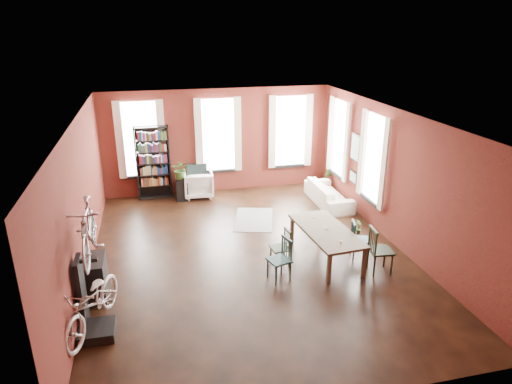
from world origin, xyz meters
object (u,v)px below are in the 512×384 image
object	(u,v)px
dining_chair_d	(360,240)
dining_chair_a	(279,260)
dining_chair_c	(381,250)
bookshelf	(153,163)
bicycle_floor	(89,280)
bike_trainer	(97,331)
cream_sofa	(329,190)
plant_stand	(182,189)
dining_table	(326,244)
console_table	(95,277)
dining_chair_b	(280,248)
white_armchair	(198,183)

from	to	relation	value
dining_chair_d	dining_chair_a	bearing A→B (deg)	117.47
dining_chair_c	bookshelf	xyz separation A→B (m)	(-4.53, 5.64, 0.59)
bicycle_floor	bike_trainer	bearing A→B (deg)	90.16
cream_sofa	plant_stand	distance (m)	4.37
bicycle_floor	dining_chair_a	bearing A→B (deg)	37.28
plant_stand	dining_chair_a	bearing A→B (deg)	-72.58
dining_chair_d	bookshelf	distance (m)	6.65
dining_table	cream_sofa	size ratio (longest dim) A/B	1.02
cream_sofa	console_table	size ratio (longest dim) A/B	2.60
dining_table	bicycle_floor	xyz separation A→B (m)	(-4.79, -1.67, 0.74)
cream_sofa	console_table	world-z (taller)	cream_sofa
bike_trainer	plant_stand	world-z (taller)	plant_stand
dining_chair_b	plant_stand	distance (m)	4.79
bike_trainer	plant_stand	distance (m)	6.37
dining_chair_a	plant_stand	xyz separation A→B (m)	(-1.58, 5.03, -0.12)
white_armchair	dining_table	bearing A→B (deg)	119.94
dining_chair_b	dining_chair_a	bearing A→B (deg)	-23.54
dining_chair_c	dining_chair_a	bearing A→B (deg)	91.17
dining_chair_a	dining_chair_d	world-z (taller)	dining_chair_a
bookshelf	dining_chair_b	bearing A→B (deg)	-62.50
dining_chair_b	dining_table	bearing A→B (deg)	86.82
dining_chair_a	white_armchair	size ratio (longest dim) A/B	1.03
white_armchair	bicycle_floor	xyz separation A→B (m)	(-2.47, -6.28, 0.66)
dining_chair_c	plant_stand	bearing A→B (deg)	41.91
dining_chair_b	dining_chair_d	size ratio (longest dim) A/B	0.96
bike_trainer	bicycle_floor	xyz separation A→B (m)	(-0.01, -0.01, 1.01)
dining_chair_c	cream_sofa	bearing A→B (deg)	0.07
bike_trainer	white_armchair	bearing A→B (deg)	68.49
dining_chair_d	bike_trainer	world-z (taller)	dining_chair_d
bike_trainer	console_table	distance (m)	1.33
dining_chair_d	cream_sofa	xyz separation A→B (m)	(0.55, 3.24, -0.03)
dining_table	bookshelf	world-z (taller)	bookshelf
dining_chair_c	dining_chair_d	world-z (taller)	dining_chair_c
white_armchair	console_table	world-z (taller)	white_armchair
dining_chair_c	console_table	size ratio (longest dim) A/B	1.27
white_armchair	bicycle_floor	bearing A→B (deg)	71.71
dining_chair_d	white_armchair	size ratio (longest dim) A/B	0.99
dining_table	plant_stand	xyz separation A→B (m)	(-2.84, 4.41, -0.02)
dining_table	dining_chair_c	bearing A→B (deg)	-46.13
dining_chair_a	white_armchair	xyz separation A→B (m)	(-1.06, 5.23, -0.01)
bike_trainer	bicycle_floor	distance (m)	1.01
white_armchair	bookshelf	bearing A→B (deg)	-6.58
dining_table	bike_trainer	distance (m)	5.07
dining_table	plant_stand	bearing A→B (deg)	118.07
dining_table	bike_trainer	bearing A→B (deg)	-165.72
dining_chair_c	dining_chair_d	xyz separation A→B (m)	(-0.13, 0.70, -0.07)
dining_chair_a	dining_chair_b	size ratio (longest dim) A/B	1.09
dining_chair_a	dining_chair_d	size ratio (longest dim) A/B	1.04
dining_chair_b	bookshelf	world-z (taller)	bookshelf
dining_chair_b	bike_trainer	distance (m)	4.06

